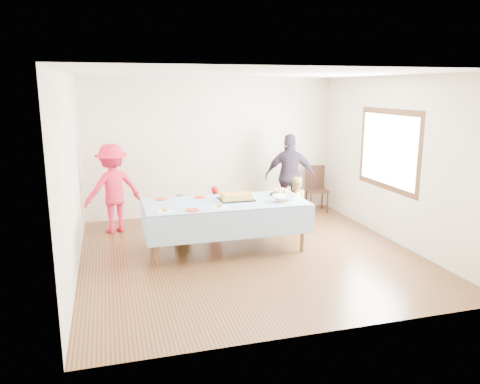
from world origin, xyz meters
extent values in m
plane|color=#432713|center=(0.00, 0.00, 0.00)|extent=(5.00, 5.00, 0.00)
cube|color=beige|center=(0.00, 2.50, 1.35)|extent=(5.00, 0.04, 2.70)
cube|color=beige|center=(0.00, -2.50, 1.35)|extent=(5.00, 0.04, 2.70)
cube|color=beige|center=(-2.50, 0.00, 1.35)|extent=(0.04, 5.00, 2.70)
cube|color=beige|center=(2.50, 0.00, 1.35)|extent=(0.04, 5.00, 2.70)
cube|color=white|center=(0.00, 0.00, 2.70)|extent=(5.00, 5.00, 0.04)
cube|color=#472B16|center=(2.47, 0.20, 1.50)|extent=(0.03, 1.75, 1.35)
cylinder|color=brown|center=(-1.41, -0.14, 0.36)|extent=(0.06, 0.06, 0.73)
cylinder|color=brown|center=(0.83, -0.14, 0.36)|extent=(0.06, 0.06, 0.73)
cylinder|color=brown|center=(-1.41, 0.70, 0.36)|extent=(0.06, 0.06, 0.73)
cylinder|color=brown|center=(0.83, 0.70, 0.36)|extent=(0.06, 0.06, 0.73)
cube|color=brown|center=(-0.29, 0.28, 0.75)|extent=(2.40, 1.00, 0.04)
cube|color=silver|center=(-0.29, 0.28, 0.78)|extent=(2.50, 1.10, 0.01)
cube|color=black|center=(-0.10, 0.36, 0.79)|extent=(0.53, 0.41, 0.02)
cube|color=#F2C45C|center=(-0.10, 0.36, 0.83)|extent=(0.45, 0.34, 0.07)
cube|color=#AB6727|center=(-0.10, 0.36, 0.87)|extent=(0.45, 0.34, 0.01)
cylinder|color=black|center=(0.70, 0.50, 0.79)|extent=(0.35, 0.35, 0.02)
sphere|color=#E4BC6F|center=(0.79, 0.50, 0.84)|extent=(0.09, 0.09, 0.09)
sphere|color=#E4BC6F|center=(0.74, 0.58, 0.84)|extent=(0.09, 0.09, 0.09)
sphere|color=#E4BC6F|center=(0.65, 0.58, 0.84)|extent=(0.09, 0.09, 0.09)
sphere|color=#E4BC6F|center=(0.60, 0.50, 0.84)|extent=(0.09, 0.09, 0.09)
sphere|color=#E4BC6F|center=(0.65, 0.42, 0.84)|extent=(0.09, 0.09, 0.09)
sphere|color=#E4BC6F|center=(0.74, 0.42, 0.84)|extent=(0.09, 0.09, 0.09)
sphere|color=#E4BC6F|center=(0.70, 0.50, 0.84)|extent=(0.09, 0.09, 0.09)
imported|color=silver|center=(0.60, 0.08, 0.82)|extent=(0.35, 0.35, 0.08)
cone|color=white|center=(0.74, 0.69, 0.87)|extent=(0.10, 0.10, 0.18)
cylinder|color=red|center=(-1.24, 0.70, 0.79)|extent=(0.19, 0.19, 0.01)
cylinder|color=red|center=(-0.62, 0.66, 0.79)|extent=(0.20, 0.20, 0.01)
cylinder|color=red|center=(-0.17, 0.65, 0.79)|extent=(0.16, 0.16, 0.01)
cylinder|color=red|center=(0.17, 0.69, 0.79)|extent=(0.20, 0.20, 0.01)
cylinder|color=red|center=(-0.88, -0.10, 0.79)|extent=(0.20, 0.20, 0.01)
cylinder|color=white|center=(-1.28, -0.09, 0.79)|extent=(0.24, 0.24, 0.01)
cylinder|color=white|center=(-0.48, -0.07, 0.79)|extent=(0.24, 0.24, 0.01)
cylinder|color=white|center=(0.59, -0.04, 0.79)|extent=(0.23, 0.23, 0.01)
cylinder|color=black|center=(1.90, 1.92, 0.21)|extent=(0.03, 0.03, 0.41)
cylinder|color=black|center=(2.25, 1.87, 0.21)|extent=(0.03, 0.03, 0.41)
cylinder|color=black|center=(1.95, 2.26, 0.21)|extent=(0.03, 0.03, 0.41)
cylinder|color=black|center=(2.30, 2.21, 0.21)|extent=(0.03, 0.03, 0.41)
cube|color=black|center=(2.10, 2.07, 0.43)|extent=(0.46, 0.46, 0.05)
cube|color=black|center=(2.13, 2.25, 0.69)|extent=(0.41, 0.09, 0.48)
imported|color=red|center=(-0.22, 1.36, 0.40)|extent=(0.33, 0.26, 0.81)
imported|color=#366923|center=(-0.90, 0.90, 0.40)|extent=(0.44, 0.34, 0.81)
imported|color=tan|center=(1.19, 1.05, 0.48)|extent=(0.56, 0.50, 0.96)
imported|color=red|center=(-1.96, 1.74, 0.78)|extent=(1.15, 0.89, 1.56)
imported|color=#322838|center=(1.37, 1.75, 0.82)|extent=(1.05, 0.70, 1.65)
camera|label=1|loc=(-2.00, -6.55, 2.50)|focal=35.00mm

